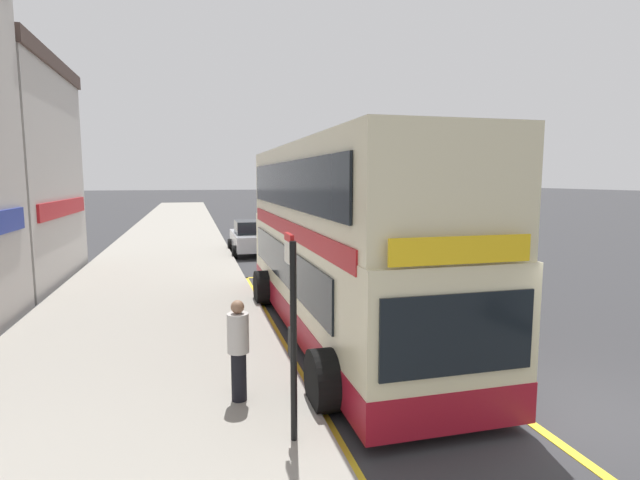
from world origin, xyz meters
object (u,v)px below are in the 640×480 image
at_px(parked_car_silver_distant, 277,206).
at_px(pedestrian_waiting_near_sign, 238,347).
at_px(parked_car_silver_behind, 251,237).
at_px(bus_stop_sign, 292,321).
at_px(double_decker_bus, 339,246).
at_px(parked_car_silver_far, 326,213).

distance_m(parked_car_silver_distant, pedestrian_waiting_near_sign, 44.80).
bearing_deg(parked_car_silver_behind, pedestrian_waiting_near_sign, 81.81).
relative_size(parked_car_silver_behind, pedestrian_waiting_near_sign, 2.59).
relative_size(bus_stop_sign, pedestrian_waiting_near_sign, 1.71).
xyz_separation_m(double_decker_bus, parked_car_silver_behind, (-0.54, 12.89, -1.26)).
relative_size(parked_car_silver_behind, parked_car_silver_far, 1.00).
distance_m(bus_stop_sign, pedestrian_waiting_near_sign, 1.62).
bearing_deg(parked_car_silver_far, parked_car_silver_behind, -116.39).
relative_size(bus_stop_sign, parked_car_silver_behind, 0.66).
height_order(parked_car_silver_behind, pedestrian_waiting_near_sign, pedestrian_waiting_near_sign).
bearing_deg(parked_car_silver_distant, double_decker_bus, 80.60).
xyz_separation_m(double_decker_bus, parked_car_silver_far, (7.55, 28.52, -1.26)).
relative_size(parked_car_silver_distant, pedestrian_waiting_near_sign, 2.59).
bearing_deg(double_decker_bus, parked_car_silver_behind, 92.38).
xyz_separation_m(bus_stop_sign, parked_car_silver_behind, (1.55, 17.62, -0.96)).
relative_size(double_decker_bus, parked_car_silver_behind, 2.56).
distance_m(double_decker_bus, parked_car_silver_far, 29.53).
height_order(parked_car_silver_far, pedestrian_waiting_near_sign, pedestrian_waiting_near_sign).
distance_m(parked_car_silver_behind, parked_car_silver_distant, 28.38).
bearing_deg(bus_stop_sign, pedestrian_waiting_near_sign, 114.54).
distance_m(double_decker_bus, bus_stop_sign, 5.17).
xyz_separation_m(double_decker_bus, bus_stop_sign, (-2.09, -4.73, -0.31)).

